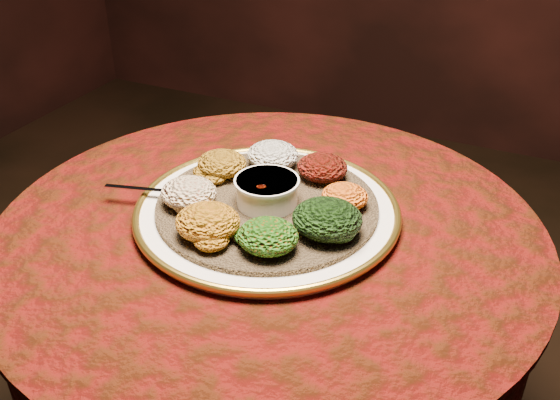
% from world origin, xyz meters
% --- Properties ---
extents(table, '(0.96, 0.96, 0.73)m').
position_xyz_m(table, '(0.00, 0.00, 0.55)').
color(table, black).
rests_on(table, ground).
extents(platter, '(0.47, 0.47, 0.02)m').
position_xyz_m(platter, '(-0.01, 0.02, 0.75)').
color(platter, white).
rests_on(platter, table).
extents(injera, '(0.49, 0.49, 0.01)m').
position_xyz_m(injera, '(-0.01, 0.02, 0.76)').
color(injera, brown).
rests_on(injera, platter).
extents(stew_bowl, '(0.11, 0.11, 0.05)m').
position_xyz_m(stew_bowl, '(-0.01, 0.02, 0.79)').
color(stew_bowl, white).
rests_on(stew_bowl, injera).
extents(spoon, '(0.16, 0.06, 0.01)m').
position_xyz_m(spoon, '(-0.18, -0.03, 0.77)').
color(spoon, silver).
rests_on(spoon, injera).
extents(portion_ayib, '(0.10, 0.10, 0.05)m').
position_xyz_m(portion_ayib, '(-0.06, 0.15, 0.79)').
color(portion_ayib, silver).
rests_on(portion_ayib, injera).
extents(portion_kitfo, '(0.09, 0.09, 0.05)m').
position_xyz_m(portion_kitfo, '(0.04, 0.14, 0.78)').
color(portion_kitfo, black).
rests_on(portion_kitfo, injera).
extents(portion_tikil, '(0.08, 0.08, 0.04)m').
position_xyz_m(portion_tikil, '(0.11, 0.07, 0.78)').
color(portion_tikil, '#B1730E').
rests_on(portion_tikil, injera).
extents(portion_gomen, '(0.11, 0.11, 0.06)m').
position_xyz_m(portion_gomen, '(0.12, -0.02, 0.79)').
color(portion_gomen, black).
rests_on(portion_gomen, injera).
extents(portion_mixveg, '(0.10, 0.09, 0.05)m').
position_xyz_m(portion_mixveg, '(0.05, -0.10, 0.79)').
color(portion_mixveg, '#A0340A').
rests_on(portion_mixveg, injera).
extents(portion_kik, '(0.11, 0.10, 0.05)m').
position_xyz_m(portion_kik, '(-0.05, -0.11, 0.79)').
color(portion_kik, '#BA6610').
rests_on(portion_kik, injera).
extents(portion_timatim, '(0.10, 0.09, 0.05)m').
position_xyz_m(portion_timatim, '(-0.13, -0.04, 0.79)').
color(portion_timatim, maroon).
rests_on(portion_timatim, injera).
extents(portion_shiro, '(0.09, 0.09, 0.04)m').
position_xyz_m(portion_shiro, '(-0.13, 0.08, 0.78)').
color(portion_shiro, '#946411').
rests_on(portion_shiro, injera).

